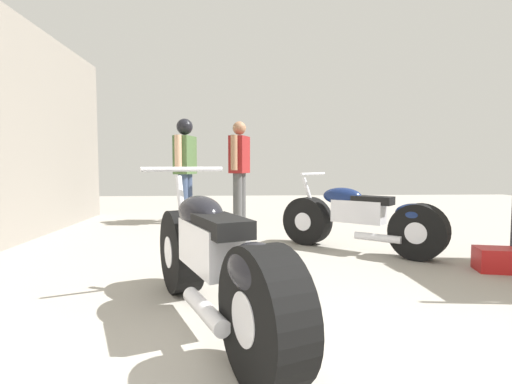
{
  "coord_description": "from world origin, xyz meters",
  "views": [
    {
      "loc": [
        -0.39,
        -0.4,
        0.97
      ],
      "look_at": [
        -0.18,
        3.36,
        0.7
      ],
      "focal_mm": 27.42,
      "sensor_mm": 36.0,
      "label": 1
    }
  ],
  "objects_px": {
    "mechanic_with_helmet": "(185,161)",
    "red_toolbox": "(496,260)",
    "motorcycle_black_naked": "(361,220)",
    "motorcycle_maroon_cruiser": "(213,262)",
    "mechanic_in_blue": "(239,165)"
  },
  "relations": [
    {
      "from": "motorcycle_black_naked",
      "to": "mechanic_with_helmet",
      "type": "distance_m",
      "value": 3.23
    },
    {
      "from": "mechanic_in_blue",
      "to": "red_toolbox",
      "type": "bearing_deg",
      "value": -55.79
    },
    {
      "from": "motorcycle_black_naked",
      "to": "mechanic_with_helmet",
      "type": "height_order",
      "value": "mechanic_with_helmet"
    },
    {
      "from": "motorcycle_black_naked",
      "to": "red_toolbox",
      "type": "bearing_deg",
      "value": -42.03
    },
    {
      "from": "red_toolbox",
      "to": "motorcycle_black_naked",
      "type": "bearing_deg",
      "value": 137.97
    },
    {
      "from": "motorcycle_maroon_cruiser",
      "to": "mechanic_with_helmet",
      "type": "relative_size",
      "value": 1.14
    },
    {
      "from": "motorcycle_maroon_cruiser",
      "to": "red_toolbox",
      "type": "relative_size",
      "value": 5.81
    },
    {
      "from": "mechanic_in_blue",
      "to": "mechanic_with_helmet",
      "type": "distance_m",
      "value": 0.92
    },
    {
      "from": "mechanic_with_helmet",
      "to": "red_toolbox",
      "type": "height_order",
      "value": "mechanic_with_helmet"
    },
    {
      "from": "mechanic_with_helmet",
      "to": "motorcycle_black_naked",
      "type": "bearing_deg",
      "value": -45.69
    },
    {
      "from": "motorcycle_maroon_cruiser",
      "to": "mechanic_with_helmet",
      "type": "xyz_separation_m",
      "value": [
        -0.68,
        4.22,
        0.63
      ]
    },
    {
      "from": "motorcycle_maroon_cruiser",
      "to": "red_toolbox",
      "type": "height_order",
      "value": "motorcycle_maroon_cruiser"
    },
    {
      "from": "motorcycle_maroon_cruiser",
      "to": "motorcycle_black_naked",
      "type": "xyz_separation_m",
      "value": [
        1.53,
        1.96,
        -0.04
      ]
    },
    {
      "from": "motorcycle_maroon_cruiser",
      "to": "mechanic_in_blue",
      "type": "bearing_deg",
      "value": 87.25
    },
    {
      "from": "red_toolbox",
      "to": "mechanic_in_blue",
      "type": "bearing_deg",
      "value": 124.21
    }
  ]
}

